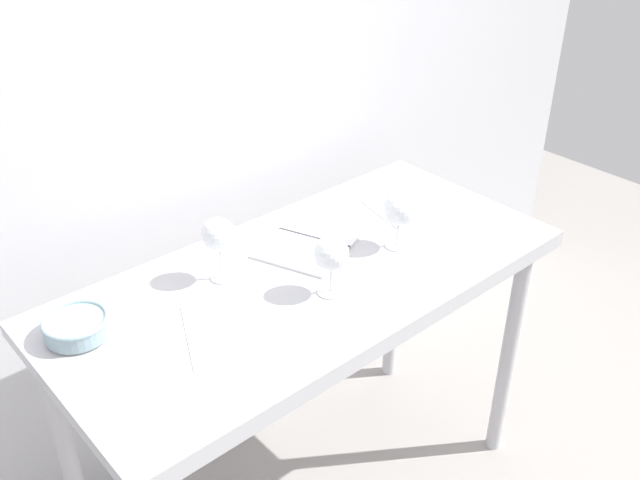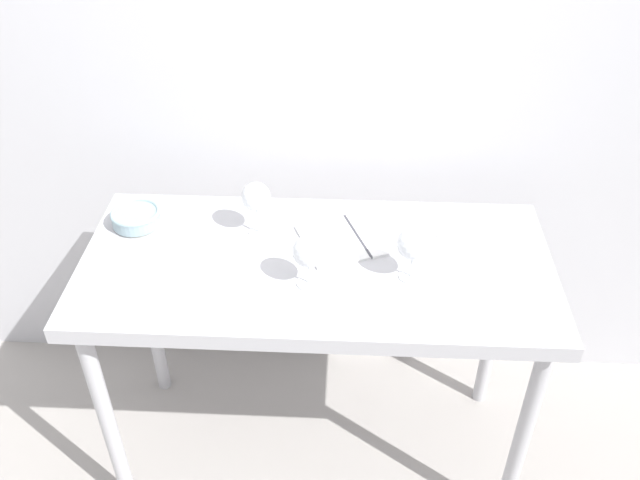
# 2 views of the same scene
# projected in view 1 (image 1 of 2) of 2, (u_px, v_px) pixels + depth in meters

# --- Properties ---
(back_wall) EXTENTS (3.80, 0.04, 2.60)m
(back_wall) POSITION_uv_depth(u_px,v_px,m) (193.00, 81.00, 2.00)
(back_wall) COLOR silver
(back_wall) RESTS_ON ground_plane
(steel_counter) EXTENTS (1.40, 0.65, 0.90)m
(steel_counter) POSITION_uv_depth(u_px,v_px,m) (309.00, 305.00, 1.94)
(steel_counter) COLOR #B4B4B9
(steel_counter) RESTS_ON ground_plane
(wine_glass_near_right) EXTENTS (0.10, 0.10, 0.17)m
(wine_glass_near_right) POSITION_uv_depth(u_px,v_px,m) (399.00, 209.00, 1.94)
(wine_glass_near_right) COLOR white
(wine_glass_near_right) RESTS_ON steel_counter
(wine_glass_far_left) EXTENTS (0.09, 0.09, 0.18)m
(wine_glass_far_left) POSITION_uv_depth(u_px,v_px,m) (218.00, 236.00, 1.80)
(wine_glass_far_left) COLOR white
(wine_glass_far_left) RESTS_ON steel_counter
(wine_glass_near_center) EXTENTS (0.09, 0.09, 0.16)m
(wine_glass_near_center) POSITION_uv_depth(u_px,v_px,m) (331.00, 255.00, 1.75)
(wine_glass_near_center) COLOR white
(wine_glass_near_center) RESTS_ON steel_counter
(open_notebook) EXTENTS (0.40, 0.34, 0.01)m
(open_notebook) POSITION_uv_depth(u_px,v_px,m) (314.00, 238.00, 2.03)
(open_notebook) COLOR white
(open_notebook) RESTS_ON steel_counter
(tasting_sheet_upper) EXTENTS (0.28, 0.32, 0.00)m
(tasting_sheet_upper) POSITION_uv_depth(u_px,v_px,m) (227.00, 329.00, 1.68)
(tasting_sheet_upper) COLOR white
(tasting_sheet_upper) RESTS_ON steel_counter
(tasting_sheet_lower) EXTENTS (0.19, 0.23, 0.00)m
(tasting_sheet_lower) POSITION_uv_depth(u_px,v_px,m) (398.00, 208.00, 2.19)
(tasting_sheet_lower) COLOR white
(tasting_sheet_lower) RESTS_ON steel_counter
(tasting_bowl) EXTENTS (0.15, 0.15, 0.05)m
(tasting_bowl) POSITION_uv_depth(u_px,v_px,m) (77.00, 326.00, 1.65)
(tasting_bowl) COLOR beige
(tasting_bowl) RESTS_ON steel_counter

